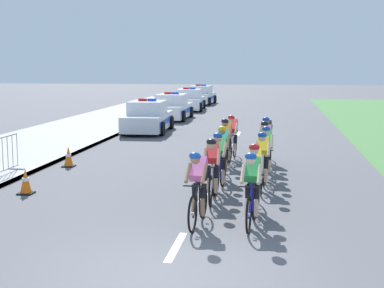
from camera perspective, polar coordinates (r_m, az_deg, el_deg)
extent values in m
plane|color=#56565B|center=(8.49, -3.45, -13.72)|extent=(160.00, 160.00, 0.00)
cube|color=#A3A099|center=(23.88, -14.77, 0.50)|extent=(4.93, 60.00, 0.12)
cube|color=#9E9E99|center=(23.04, -9.31, 0.40)|extent=(0.16, 60.00, 0.13)
cube|color=white|center=(9.81, -1.66, -10.61)|extent=(0.14, 1.60, 0.01)
cube|color=white|center=(13.61, 1.37, -5.22)|extent=(0.14, 1.60, 0.01)
cube|color=white|center=(17.50, 3.05, -2.19)|extent=(0.14, 1.60, 0.01)
cube|color=white|center=(21.43, 4.11, -0.27)|extent=(0.14, 1.60, 0.01)
cube|color=white|center=(25.39, 4.84, 1.06)|extent=(0.14, 1.60, 0.01)
torus|color=black|center=(10.50, 0.06, -7.29)|extent=(0.10, 0.73, 0.72)
cylinder|color=#99999E|center=(10.50, 0.06, -7.29)|extent=(0.06, 0.06, 0.06)
torus|color=black|center=(11.44, 1.16, -5.98)|extent=(0.10, 0.73, 0.72)
cylinder|color=#99999E|center=(11.44, 1.16, -5.98)|extent=(0.06, 0.06, 0.06)
cylinder|color=black|center=(10.80, 0.58, -3.91)|extent=(0.07, 0.55, 0.04)
cylinder|color=black|center=(10.70, 0.38, -5.80)|extent=(0.07, 0.48, 0.63)
cylinder|color=black|center=(11.05, 0.80, -5.24)|extent=(0.04, 0.04, 0.65)
cylinder|color=black|center=(10.47, 0.18, -4.41)|extent=(0.42, 0.06, 0.03)
cube|color=black|center=(10.98, 0.80, -3.49)|extent=(0.12, 0.23, 0.05)
cube|color=pink|center=(10.82, 0.67, -2.59)|extent=(0.32, 0.56, 0.46)
cube|color=black|center=(10.96, 0.79, -3.30)|extent=(0.29, 0.22, 0.18)
cylinder|color=black|center=(10.97, 1.20, -5.13)|extent=(0.13, 0.23, 0.40)
cylinder|color=#9E7051|center=(10.96, 1.11, -6.57)|extent=(0.10, 0.16, 0.36)
cylinder|color=black|center=(11.01, 0.28, -5.08)|extent=(0.12, 0.18, 0.40)
cylinder|color=#9E7051|center=(10.99, 0.18, -6.52)|extent=(0.10, 0.13, 0.36)
cylinder|color=#9E7051|center=(10.59, 1.27, -3.10)|extent=(0.10, 0.41, 0.35)
cylinder|color=#9E7051|center=(10.66, -0.42, -3.03)|extent=(0.10, 0.41, 0.35)
sphere|color=#9E7051|center=(10.49, 0.33, -1.60)|extent=(0.19, 0.19, 0.19)
ellipsoid|color=blue|center=(10.47, 0.32, -1.26)|extent=(0.25, 0.33, 0.24)
torus|color=black|center=(10.48, 5.91, -7.35)|extent=(0.09, 0.73, 0.72)
cylinder|color=#99999E|center=(10.48, 5.91, -7.35)|extent=(0.06, 0.06, 0.06)
torus|color=black|center=(11.45, 6.50, -6.03)|extent=(0.09, 0.73, 0.72)
cylinder|color=#99999E|center=(11.45, 6.50, -6.03)|extent=(0.06, 0.06, 0.06)
cylinder|color=#1E1E99|center=(10.79, 6.23, -3.97)|extent=(0.07, 0.55, 0.04)
cylinder|color=#1E1E99|center=(10.69, 6.10, -5.86)|extent=(0.07, 0.48, 0.63)
cylinder|color=#1E1E99|center=(11.05, 6.33, -5.29)|extent=(0.04, 0.04, 0.65)
cylinder|color=black|center=(10.45, 6.02, -4.47)|extent=(0.42, 0.06, 0.03)
cube|color=black|center=(10.98, 6.35, -3.54)|extent=(0.11, 0.23, 0.05)
cube|color=green|center=(10.82, 6.30, -2.64)|extent=(0.32, 0.56, 0.46)
cube|color=black|center=(10.96, 6.35, -3.35)|extent=(0.29, 0.22, 0.18)
cylinder|color=black|center=(10.98, 6.76, -5.18)|extent=(0.12, 0.23, 0.40)
cylinder|color=beige|center=(10.96, 6.70, -6.62)|extent=(0.10, 0.16, 0.36)
cylinder|color=black|center=(10.99, 5.83, -5.14)|extent=(0.12, 0.18, 0.40)
cylinder|color=beige|center=(10.98, 5.76, -6.58)|extent=(0.10, 0.13, 0.36)
cylinder|color=beige|center=(10.60, 7.03, -3.15)|extent=(0.10, 0.41, 0.35)
cylinder|color=beige|center=(10.63, 5.31, -3.09)|extent=(0.10, 0.41, 0.35)
sphere|color=beige|center=(10.48, 6.14, -1.66)|extent=(0.19, 0.19, 0.19)
ellipsoid|color=blue|center=(10.46, 6.14, -1.32)|extent=(0.25, 0.33, 0.24)
torus|color=black|center=(12.35, 1.92, -4.91)|extent=(0.07, 0.73, 0.72)
cylinder|color=#99999E|center=(12.35, 1.92, -4.91)|extent=(0.06, 0.06, 0.06)
torus|color=black|center=(13.33, 2.27, -3.93)|extent=(0.07, 0.73, 0.72)
cylinder|color=#99999E|center=(13.33, 2.27, -3.93)|extent=(0.06, 0.06, 0.06)
cylinder|color=white|center=(12.68, 2.10, -2.08)|extent=(0.06, 0.55, 0.04)
cylinder|color=white|center=(12.57, 2.03, -3.68)|extent=(0.06, 0.48, 0.63)
cylinder|color=white|center=(12.94, 2.16, -3.25)|extent=(0.04, 0.04, 0.65)
cylinder|color=black|center=(12.34, 1.97, -2.46)|extent=(0.42, 0.04, 0.03)
cube|color=black|center=(12.87, 2.17, -1.75)|extent=(0.11, 0.22, 0.05)
cube|color=red|center=(12.72, 2.13, -0.96)|extent=(0.30, 0.56, 0.45)
cube|color=black|center=(12.85, 2.17, -1.58)|extent=(0.29, 0.21, 0.18)
cylinder|color=black|center=(12.86, 2.54, -3.13)|extent=(0.12, 0.23, 0.40)
cylinder|color=tan|center=(12.84, 2.51, -4.36)|extent=(0.10, 0.16, 0.36)
cylinder|color=black|center=(12.88, 1.74, -3.12)|extent=(0.12, 0.17, 0.40)
cylinder|color=tan|center=(12.85, 1.71, -4.34)|extent=(0.09, 0.13, 0.36)
cylinder|color=tan|center=(12.50, 2.79, -1.35)|extent=(0.09, 0.40, 0.35)
cylinder|color=tan|center=(12.53, 1.32, -1.33)|extent=(0.09, 0.40, 0.35)
sphere|color=tan|center=(12.38, 2.03, -0.08)|extent=(0.19, 0.19, 0.19)
ellipsoid|color=black|center=(12.36, 2.03, 0.21)|extent=(0.24, 0.32, 0.24)
torus|color=black|center=(11.63, 6.36, -5.79)|extent=(0.04, 0.72, 0.72)
cylinder|color=#99999E|center=(11.63, 6.36, -5.79)|extent=(0.06, 0.06, 0.06)
torus|color=black|center=(12.60, 6.55, -4.70)|extent=(0.04, 0.72, 0.72)
cylinder|color=#99999E|center=(12.60, 6.55, -4.70)|extent=(0.06, 0.06, 0.06)
cylinder|color=#B21919|center=(11.95, 6.49, -2.77)|extent=(0.04, 0.55, 0.04)
cylinder|color=#B21919|center=(11.85, 6.43, -4.47)|extent=(0.04, 0.48, 0.63)
cylinder|color=#B21919|center=(12.21, 6.50, -3.99)|extent=(0.04, 0.04, 0.65)
cylinder|color=black|center=(11.61, 6.42, -3.20)|extent=(0.42, 0.03, 0.03)
cube|color=black|center=(12.14, 6.53, -2.41)|extent=(0.10, 0.22, 0.05)
cube|color=yellow|center=(11.98, 6.52, -1.58)|extent=(0.28, 0.55, 0.44)
cube|color=black|center=(12.12, 6.53, -2.23)|extent=(0.28, 0.20, 0.18)
cylinder|color=black|center=(12.14, 6.92, -3.88)|extent=(0.11, 0.22, 0.40)
cylinder|color=beige|center=(12.12, 6.89, -5.18)|extent=(0.09, 0.15, 0.36)
cylinder|color=black|center=(12.14, 6.07, -3.86)|extent=(0.11, 0.17, 0.40)
cylinder|color=beige|center=(12.12, 6.03, -5.16)|extent=(0.09, 0.12, 0.36)
cylinder|color=beige|center=(11.77, 7.26, -2.01)|extent=(0.08, 0.40, 0.35)
cylinder|color=beige|center=(11.79, 5.70, -1.97)|extent=(0.08, 0.40, 0.35)
sphere|color=beige|center=(11.65, 6.48, -0.66)|extent=(0.19, 0.19, 0.19)
ellipsoid|color=red|center=(11.63, 6.49, -0.35)|extent=(0.23, 0.31, 0.24)
torus|color=black|center=(13.42, 2.49, -3.85)|extent=(0.10, 0.73, 0.72)
cylinder|color=#99999E|center=(13.42, 2.49, -3.85)|extent=(0.06, 0.06, 0.06)
torus|color=black|center=(14.38, 3.23, -3.03)|extent=(0.10, 0.73, 0.72)
cylinder|color=#99999E|center=(14.38, 3.23, -3.03)|extent=(0.06, 0.06, 0.06)
cylinder|color=#1E1E99|center=(13.75, 2.85, -1.27)|extent=(0.08, 0.55, 0.04)
cylinder|color=#1E1E99|center=(13.64, 2.71, -2.73)|extent=(0.08, 0.48, 0.63)
cylinder|color=#1E1E99|center=(14.00, 2.99, -2.37)|extent=(0.04, 0.04, 0.65)
cylinder|color=black|center=(13.42, 2.59, -1.60)|extent=(0.42, 0.06, 0.03)
cube|color=black|center=(13.94, 3.00, -0.98)|extent=(0.12, 0.23, 0.05)
cube|color=green|center=(13.79, 2.91, -0.24)|extent=(0.32, 0.57, 0.45)
cube|color=black|center=(13.93, 2.99, -0.82)|extent=(0.29, 0.22, 0.18)
cylinder|color=black|center=(13.92, 3.31, -2.26)|extent=(0.13, 0.23, 0.40)
cylinder|color=tan|center=(13.89, 3.25, -3.39)|extent=(0.10, 0.16, 0.36)
cylinder|color=black|center=(13.95, 2.58, -2.23)|extent=(0.12, 0.18, 0.40)
cylinder|color=tan|center=(13.93, 2.52, -3.36)|extent=(0.10, 0.13, 0.36)
cylinder|color=tan|center=(13.56, 3.42, -0.60)|extent=(0.11, 0.41, 0.35)
cylinder|color=tan|center=(13.62, 2.09, -0.55)|extent=(0.11, 0.41, 0.35)
sphere|color=tan|center=(13.46, 2.70, 0.59)|extent=(0.19, 0.19, 0.19)
ellipsoid|color=blue|center=(13.45, 2.69, 0.86)|extent=(0.25, 0.33, 0.24)
torus|color=black|center=(13.63, 7.17, -3.72)|extent=(0.08, 0.73, 0.72)
cylinder|color=#99999E|center=(13.63, 7.17, -3.72)|extent=(0.06, 0.06, 0.06)
torus|color=black|center=(14.60, 7.46, -2.92)|extent=(0.08, 0.73, 0.72)
cylinder|color=#99999E|center=(14.60, 7.46, -2.92)|extent=(0.06, 0.06, 0.06)
cylinder|color=white|center=(13.97, 7.35, -1.18)|extent=(0.06, 0.55, 0.04)
cylinder|color=white|center=(13.85, 7.27, -2.62)|extent=(0.06, 0.48, 0.63)
cylinder|color=white|center=(14.22, 7.38, -2.26)|extent=(0.04, 0.04, 0.65)
cylinder|color=black|center=(13.63, 7.24, -1.50)|extent=(0.42, 0.05, 0.03)
cube|color=black|center=(14.16, 7.41, -0.89)|extent=(0.11, 0.22, 0.05)
cube|color=yellow|center=(14.00, 7.39, -0.16)|extent=(0.30, 0.56, 0.46)
cube|color=black|center=(14.14, 7.41, -0.74)|extent=(0.29, 0.21, 0.18)
cylinder|color=black|center=(14.14, 7.73, -2.16)|extent=(0.12, 0.23, 0.40)
cylinder|color=beige|center=(14.12, 7.69, -3.27)|extent=(0.10, 0.16, 0.36)
cylinder|color=black|center=(14.16, 7.00, -2.13)|extent=(0.12, 0.17, 0.40)
cylinder|color=beige|center=(14.13, 6.96, -3.25)|extent=(0.10, 0.13, 0.36)
cylinder|color=beige|center=(13.79, 7.98, -0.52)|extent=(0.09, 0.40, 0.35)
cylinder|color=beige|center=(13.81, 6.66, -0.48)|extent=(0.09, 0.40, 0.35)
sphere|color=beige|center=(13.67, 7.32, 0.65)|extent=(0.19, 0.19, 0.19)
ellipsoid|color=blue|center=(13.66, 7.32, 0.91)|extent=(0.24, 0.32, 0.24)
torus|color=black|center=(14.83, 3.05, -2.69)|extent=(0.06, 0.72, 0.72)
cylinder|color=#99999E|center=(14.83, 3.05, -2.69)|extent=(0.06, 0.06, 0.06)
torus|color=black|center=(15.81, 3.32, -2.00)|extent=(0.06, 0.72, 0.72)
cylinder|color=#99999E|center=(15.81, 3.32, -2.00)|extent=(0.06, 0.06, 0.06)
cylinder|color=black|center=(15.18, 3.19, -0.37)|extent=(0.05, 0.55, 0.04)
cylinder|color=black|center=(15.06, 3.14, -1.69)|extent=(0.05, 0.48, 0.63)
cylinder|color=black|center=(15.43, 3.24, -1.38)|extent=(0.04, 0.04, 0.65)
cylinder|color=black|center=(14.84, 3.10, -0.65)|extent=(0.42, 0.04, 0.03)
cube|color=black|center=(15.37, 3.25, -0.11)|extent=(0.11, 0.22, 0.05)
cube|color=#19B2B7|center=(15.22, 3.22, 0.56)|extent=(0.29, 0.55, 0.46)
cube|color=black|center=(15.36, 3.25, 0.03)|extent=(0.28, 0.21, 0.18)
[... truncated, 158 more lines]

